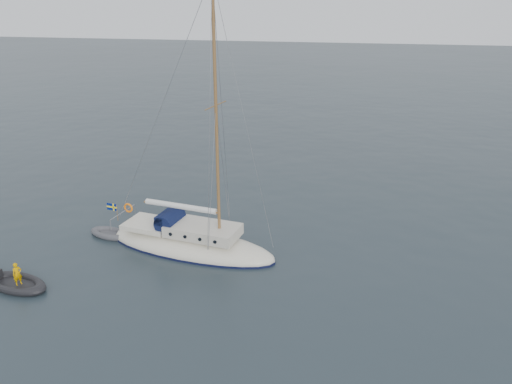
# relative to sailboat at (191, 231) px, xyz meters

# --- Properties ---
(ground) EXTENTS (300.00, 300.00, 0.00)m
(ground) POSITION_rel_sailboat_xyz_m (3.15, -0.76, -1.13)
(ground) COLOR black
(ground) RESTS_ON ground
(sailboat) EXTENTS (10.53, 3.15, 14.99)m
(sailboat) POSITION_rel_sailboat_xyz_m (0.00, 0.00, 0.00)
(sailboat) COLOR silver
(sailboat) RESTS_ON ground
(dinghy) EXTENTS (2.72, 1.23, 0.39)m
(dinghy) POSITION_rel_sailboat_xyz_m (-5.32, 0.47, -0.96)
(dinghy) COLOR #505155
(dinghy) RESTS_ON ground
(rib) EXTENTS (3.53, 1.60, 1.35)m
(rib) POSITION_rel_sailboat_xyz_m (-7.05, -5.71, -0.92)
(rib) COLOR black
(rib) RESTS_ON ground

